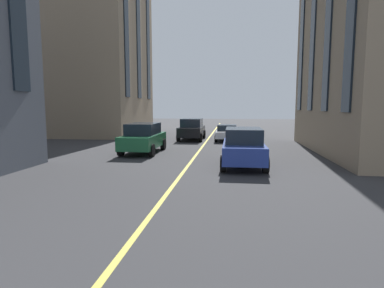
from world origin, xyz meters
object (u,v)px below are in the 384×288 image
at_px(car_black_mid, 192,129).
at_px(car_blue_trailing, 243,147).
at_px(car_green_parked_b, 143,138).
at_px(car_white_near, 227,132).

xyz_separation_m(car_black_mid, car_blue_trailing, (-11.99, -4.10, 0.00)).
height_order(car_green_parked_b, car_blue_trailing, same).
relative_size(car_green_parked_b, car_blue_trailing, 1.00).
height_order(car_green_parked_b, car_black_mid, same).
bearing_deg(car_green_parked_b, car_blue_trailing, -121.52).
bearing_deg(car_blue_trailing, car_white_near, 4.89).
distance_m(car_white_near, car_black_mid, 3.09).
relative_size(car_black_mid, car_blue_trailing, 1.00).
height_order(car_black_mid, car_blue_trailing, same).
bearing_deg(car_white_near, car_black_mid, 87.93).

